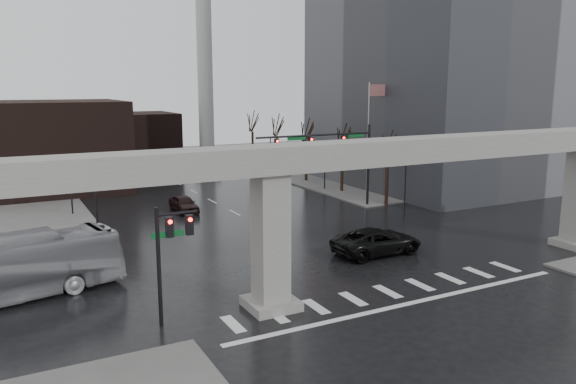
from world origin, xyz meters
The scene contains 24 objects.
ground centered at (0.00, 0.00, 0.00)m, with size 160.00×160.00×0.00m, color black.
sidewalk_ne centered at (26.00, 36.00, 0.07)m, with size 28.00×36.00×0.15m, color slate.
elevated_guideway centered at (1.26, 0.00, 6.88)m, with size 48.00×2.60×8.70m.
office_tower centered at (28.00, 26.00, 21.00)m, with size 22.00×26.00×42.00m, color slate.
building_far_left centered at (-14.00, 42.00, 5.00)m, with size 16.00×14.00×10.00m, color black.
building_far_mid centered at (-2.00, 52.00, 4.00)m, with size 10.00×10.00×8.00m, color black.
smokestack centered at (6.00, 46.00, 13.35)m, with size 3.60×3.60×30.00m.
signal_mast_arm centered at (8.99, 18.80, 5.83)m, with size 12.12×0.43×8.00m.
signal_left_pole centered at (-12.25, 0.50, 4.07)m, with size 2.30×0.30×6.00m.
flagpole_assembly centered at (15.29, 22.00, 7.53)m, with size 2.06×0.12×12.00m.
lamp_right_0 centered at (13.50, 14.00, 3.47)m, with size 1.22×0.32×5.11m.
lamp_right_1 centered at (13.50, 28.00, 3.47)m, with size 1.22×0.32×5.11m.
lamp_right_2 centered at (13.50, 42.00, 3.47)m, with size 1.22×0.32×5.11m.
lamp_left_0 centered at (-13.50, 14.00, 3.47)m, with size 1.22×0.32×5.11m.
lamp_left_1 centered at (-13.50, 28.00, 3.47)m, with size 1.22×0.32×5.11m.
lamp_left_2 centered at (-13.50, 42.00, 3.47)m, with size 1.22×0.32×5.11m.
tree_right_0 centered at (14.53, 18.02, 2.79)m, with size 1.09×1.58×7.50m.
tree_right_1 centered at (14.53, 26.02, 2.85)m, with size 1.09×1.61×7.67m.
tree_right_2 centered at (14.53, 34.02, 2.91)m, with size 1.10×1.63×7.85m.
tree_right_3 centered at (14.53, 42.02, 2.98)m, with size 1.11×1.66×8.02m.
tree_right_4 centered at (14.53, 50.02, 3.04)m, with size 1.12×1.69×8.19m.
pickup_truck centered at (3.92, 5.29, 0.92)m, with size 3.04×6.60×1.83m, color black.
city_bus centered at (-19.57, 7.68, 1.78)m, with size 3.00×12.80×3.57m, color #AAABAF.
far_car centered at (-4.07, 24.54, 0.78)m, with size 1.84×4.58×1.56m, color black.
Camera 1 is at (-19.40, -25.46, 11.71)m, focal length 35.00 mm.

